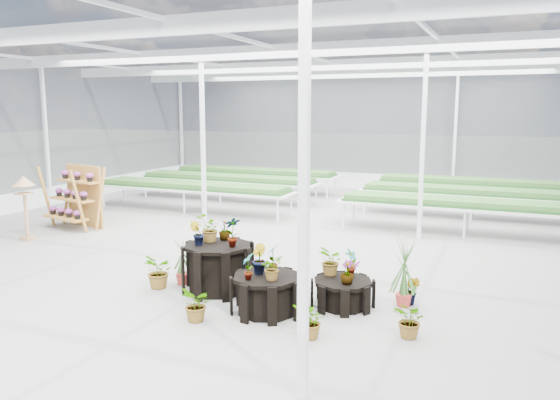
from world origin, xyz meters
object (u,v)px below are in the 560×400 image
at_px(plinth_mid, 267,294).
at_px(bird_table, 26,208).
at_px(plinth_low, 343,293).
at_px(shelf_rack, 73,197).
at_px(plinth_tall, 218,268).

distance_m(plinth_mid, bird_table, 7.60).
height_order(plinth_low, bird_table, bird_table).
relative_size(plinth_low, bird_table, 0.63).
bearing_deg(plinth_low, shelf_rack, 160.87).
xyz_separation_m(plinth_tall, shelf_rack, (-6.02, 2.95, 0.41)).
xyz_separation_m(shelf_rack, bird_table, (-0.08, -1.46, -0.05)).
bearing_deg(plinth_low, plinth_tall, -177.40).
relative_size(plinth_mid, plinth_low, 1.14).
bearing_deg(plinth_tall, plinth_mid, -26.57).
height_order(shelf_rack, bird_table, shelf_rack).
xyz_separation_m(plinth_low, bird_table, (-8.29, 1.39, 0.56)).
xyz_separation_m(plinth_tall, plinth_mid, (1.20, -0.60, -0.12)).
height_order(plinth_mid, bird_table, bird_table).
bearing_deg(bird_table, shelf_rack, 99.79).
bearing_deg(bird_table, plinth_mid, -3.19).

